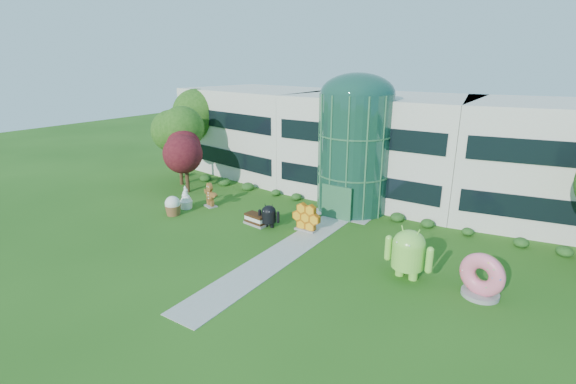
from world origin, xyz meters
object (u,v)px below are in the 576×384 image
Objects in this scene: donut at (483,275)px; gingerbread at (210,195)px; android_black at (269,214)px; android_green at (408,250)px.

donut is 22.78m from gingerbread.
donut is 1.08× the size of gingerbread.
android_black is at bearing -172.27° from donut.
gingerbread is at bearing -172.91° from donut.
android_green is 1.70× the size of android_black.
android_green is at bearing 10.84° from gingerbread.
android_black is 0.80× the size of donut.
android_green reaches higher than android_black.
android_black is at bearing 11.53° from gingerbread.
donut reaches higher than gingerbread.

